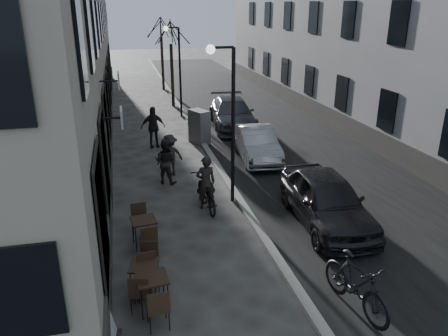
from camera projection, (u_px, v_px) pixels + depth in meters
name	position (u px, v px, depth m)	size (l,w,h in m)	color
ground	(303.00, 317.00, 9.22)	(120.00, 120.00, 0.00)	#373432
road	(254.00, 121.00, 24.62)	(7.30, 60.00, 0.00)	black
kerb	(190.00, 124.00, 23.81)	(0.25, 60.00, 0.12)	gray
streetlamp_near	(228.00, 108.00, 13.53)	(0.90, 0.28, 5.09)	black
streetlamp_far	(177.00, 62.00, 24.46)	(0.90, 0.28, 5.09)	black
tree_near	(170.00, 31.00, 26.68)	(2.40, 2.40, 5.70)	black
tree_far	(161.00, 26.00, 32.14)	(2.40, 2.40, 5.70)	black
bistro_set_a	(153.00, 290.00, 9.29)	(0.71, 1.64, 0.95)	black
bistro_set_b	(145.00, 276.00, 9.80)	(0.76, 1.61, 0.92)	black
bistro_set_c	(144.00, 230.00, 11.78)	(0.72, 1.62, 0.94)	black
sign_board	(108.00, 324.00, 8.40)	(0.41, 0.62, 1.02)	black
utility_cabinet	(199.00, 127.00, 20.52)	(0.58, 1.05, 1.58)	slate
bicycle	(206.00, 192.00, 13.99)	(0.71, 2.04, 1.07)	black
cyclist_rider	(206.00, 183.00, 13.87)	(0.64, 0.42, 1.75)	black
pedestrian_near	(165.00, 161.00, 15.86)	(0.81, 0.63, 1.67)	black
pedestrian_mid	(170.00, 155.00, 16.57)	(1.05, 0.60, 1.62)	#262421
pedestrian_far	(153.00, 127.00, 19.86)	(1.11, 0.46, 1.89)	black
car_near	(326.00, 200.00, 12.91)	(1.82, 4.53, 1.54)	black
car_mid	(257.00, 144.00, 18.42)	(1.43, 4.10, 1.35)	#999CA2
car_far	(232.00, 114.00, 23.13)	(2.11, 5.20, 1.51)	#393C44
moped	(356.00, 284.00, 9.25)	(0.58, 2.07, 1.24)	black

